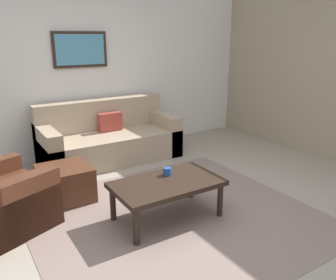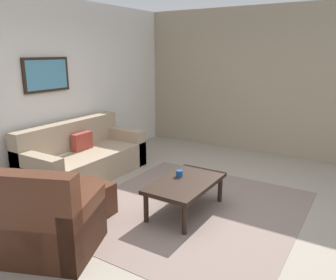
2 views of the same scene
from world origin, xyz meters
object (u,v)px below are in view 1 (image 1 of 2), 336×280
object	(u,v)px
framed_artwork	(80,50)
coffee_table	(167,186)
ottoman	(65,183)
couch_main	(108,139)
cup	(167,171)

from	to	relation	value
framed_artwork	coffee_table	bearing A→B (deg)	-90.43
ottoman	coffee_table	world-z (taller)	coffee_table
couch_main	framed_artwork	size ratio (longest dim) A/B	2.47
cup	framed_artwork	size ratio (longest dim) A/B	0.11
cup	couch_main	bearing A→B (deg)	86.56
framed_artwork	couch_main	bearing A→B (deg)	-66.06
couch_main	framed_artwork	world-z (taller)	framed_artwork
couch_main	cup	size ratio (longest dim) A/B	23.13
framed_artwork	cup	bearing A→B (deg)	-88.17
couch_main	framed_artwork	xyz separation A→B (m)	(-0.19, 0.43, 1.33)
couch_main	ottoman	size ratio (longest dim) A/B	3.62
ottoman	framed_artwork	distance (m)	2.21
ottoman	cup	bearing A→B (deg)	-44.29
cup	framed_artwork	xyz separation A→B (m)	(-0.07, 2.33, 1.17)
couch_main	coffee_table	bearing A→B (deg)	-95.77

